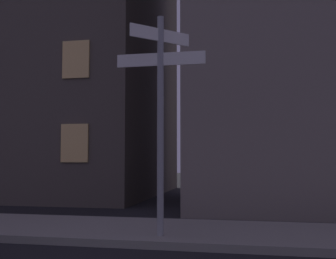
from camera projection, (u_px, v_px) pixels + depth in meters
sidewalk_kerb at (153, 231)px, 8.31m from camera, size 40.00×2.64×0.14m
signpost at (160, 104)px, 7.64m from camera, size 1.67×0.93×4.03m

